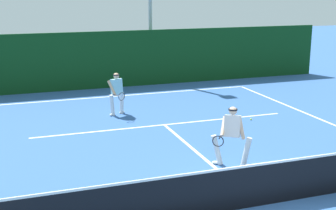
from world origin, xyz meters
TOP-DOWN VIEW (x-y plane):
  - ground_plane at (0.00, 0.00)m, footprint 80.00×80.00m
  - court_line_baseline_far at (0.00, 11.23)m, footprint 11.00×0.10m
  - court_line_service at (0.00, 6.45)m, footprint 8.97×0.10m
  - court_line_centre at (0.00, 3.20)m, footprint 0.10×6.40m
  - tennis_net at (0.00, 0.00)m, footprint 12.05×0.09m
  - player_near at (0.45, 2.30)m, footprint 1.17×0.81m
  - player_far at (-1.22, 8.28)m, footprint 0.69×0.94m
  - tennis_ball at (3.10, 5.98)m, footprint 0.07×0.07m
  - back_fence_windscreen at (0.00, 13.09)m, footprint 21.18×0.12m

SIDE VIEW (x-z plane):
  - ground_plane at x=0.00m, z-range 0.00..0.00m
  - court_line_baseline_far at x=0.00m, z-range 0.00..0.01m
  - court_line_service at x=0.00m, z-range 0.00..0.01m
  - court_line_centre at x=0.00m, z-range 0.00..0.01m
  - tennis_ball at x=3.10m, z-range 0.00..0.07m
  - tennis_net at x=0.00m, z-range -0.02..1.03m
  - player_far at x=-1.22m, z-range 0.07..1.64m
  - player_near at x=0.45m, z-range 0.08..1.69m
  - back_fence_windscreen at x=0.00m, z-range 0.00..2.64m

